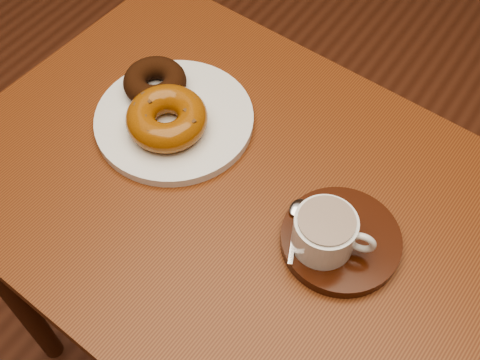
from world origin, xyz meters
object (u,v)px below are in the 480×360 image
Objects in this scene: cafe_table at (229,224)px; donut_plate at (174,119)px; coffee_cup at (326,232)px; saucer at (340,240)px.

donut_plate is (-0.13, 0.04, 0.12)m from cafe_table.
coffee_cup is at bearing -12.21° from donut_plate.
cafe_table is 0.22m from saucer.
coffee_cup is (0.16, -0.02, 0.16)m from cafe_table.
donut_plate is 0.30m from coffee_cup.
coffee_cup reaches higher than donut_plate.
saucer is at bearing 40.18° from coffee_cup.
saucer is (0.18, 0.00, 0.12)m from cafe_table.
donut_plate is at bearing 153.20° from coffee_cup.
saucer is at bearing -7.76° from donut_plate.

